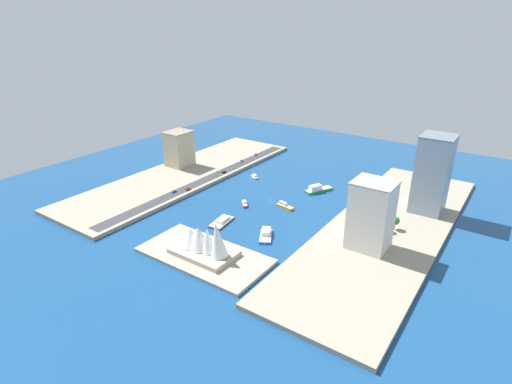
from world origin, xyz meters
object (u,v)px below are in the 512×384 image
water_taxi_orange (285,206)px  barge_flat_brown (222,221)px  sedan_silver (256,155)px  opera_landmark (203,242)px  yacht_sleek_gray (255,177)px  ferry_green_doubledeck (318,189)px  pickup_red (188,189)px  tower_tall_glass (432,174)px  hatchback_blue (174,191)px  catamaran_blue (266,235)px  hotel_broad_white (371,215)px  van_white (241,161)px  traffic_light_waterfront (218,174)px  suv_black (224,172)px  tugboat_red (245,204)px  office_block_beige (179,148)px

water_taxi_orange → barge_flat_brown: 51.48m
sedan_silver → opera_landmark: size_ratio=0.11×
yacht_sleek_gray → ferry_green_doubledeck: 60.57m
ferry_green_doubledeck → pickup_red: ferry_green_doubledeck is taller
yacht_sleek_gray → ferry_green_doubledeck: ferry_green_doubledeck is taller
tower_tall_glass → hatchback_blue: tower_tall_glass is taller
catamaran_blue → hotel_broad_white: size_ratio=0.45×
yacht_sleek_gray → hotel_broad_white: (-127.12, 61.70, 22.93)m
ferry_green_doubledeck → van_white: (91.48, -17.78, 1.57)m
yacht_sleek_gray → tower_tall_glass: (-143.59, -11.91, 29.57)m
barge_flat_brown → van_white: bearing=-59.6°
traffic_light_waterfront → suv_black: bearing=-73.1°
suv_black → barge_flat_brown: bearing=128.1°
barge_flat_brown → hotel_broad_white: bearing=-166.9°
water_taxi_orange → sedan_silver: size_ratio=3.72×
tugboat_red → office_block_beige: office_block_beige is taller
office_block_beige → hatchback_blue: (-43.34, 51.10, -15.41)m
tugboat_red → catamaran_blue: catamaran_blue is taller
office_block_beige → hotel_broad_white: bearing=167.8°
suv_black → sedan_silver: bearing=-84.4°
opera_landmark → office_block_beige: bearing=-40.5°
hotel_broad_white → water_taxi_orange: bearing=-17.9°
suv_black → opera_landmark: opera_landmark is taller
office_block_beige → tower_tall_glass: (-217.16, -30.35, 11.52)m
office_block_beige → hatchback_blue: size_ratio=7.12×
hatchback_blue → traffic_light_waterfront: (-8.43, -44.58, 3.43)m
catamaran_blue → van_white: (98.08, -104.76, 2.08)m
catamaran_blue → traffic_light_waterfront: (88.83, -58.11, 5.51)m
water_taxi_orange → hatchback_blue: (84.73, 31.26, 2.24)m
opera_landmark → pickup_red: bearing=-41.0°
tugboat_red → office_block_beige: size_ratio=0.31×
catamaran_blue → hatchback_blue: (97.26, -13.54, 2.08)m
yacht_sleek_gray → sedan_silver: 56.42m
tugboat_red → traffic_light_waterfront: size_ratio=1.57×
water_taxi_orange → catamaran_blue: catamaran_blue is taller
hatchback_blue → suv_black: bearing=-94.3°
barge_flat_brown → tower_tall_glass: bearing=-139.5°
barge_flat_brown → traffic_light_waterfront: bearing=-48.2°
pickup_red → sedan_silver: size_ratio=1.11×
water_taxi_orange → pickup_red: size_ratio=3.34×
water_taxi_orange → pickup_red: 81.83m
van_white → traffic_light_waterfront: (-9.26, 46.65, 3.43)m
yacht_sleek_gray → traffic_light_waterfront: size_ratio=1.52×
yacht_sleek_gray → office_block_beige: 77.96m
ferry_green_doubledeck → tower_tall_glass: size_ratio=0.45×
hatchback_blue → pickup_red: bearing=-119.0°
office_block_beige → pickup_red: office_block_beige is taller
tower_tall_glass → hatchback_blue: 193.83m
water_taxi_orange → hotel_broad_white: bearing=162.1°
yacht_sleek_gray → water_taxi_orange: water_taxi_orange is taller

